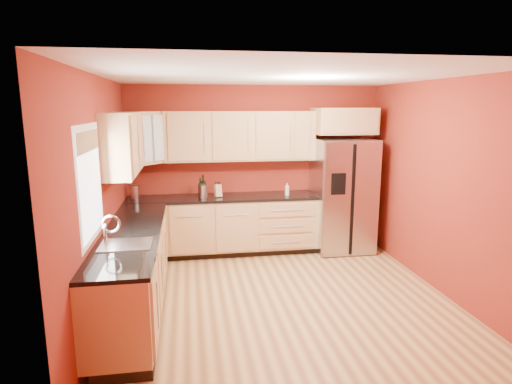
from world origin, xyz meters
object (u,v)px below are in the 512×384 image
wine_bottle_a (200,187)px  knife_block (218,191)px  canister_left (135,192)px  soap_dispenser (287,189)px  refrigerator (342,195)px

wine_bottle_a → knife_block: (0.26, -0.02, -0.05)m
knife_block → canister_left: bearing=158.2°
wine_bottle_a → soap_dispenser: bearing=-3.1°
wine_bottle_a → knife_block: size_ratio=1.54×
canister_left → wine_bottle_a: 0.97m
wine_bottle_a → soap_dispenser: wine_bottle_a is taller
canister_left → refrigerator: bearing=-2.0°
soap_dispenser → canister_left: bearing=177.1°
knife_block → soap_dispenser: size_ratio=1.03×
refrigerator → canister_left: refrigerator is taller
wine_bottle_a → soap_dispenser: (1.33, -0.07, -0.05)m
canister_left → soap_dispenser: (2.30, -0.12, -0.01)m
knife_block → wine_bottle_a: bearing=156.6°
refrigerator → knife_block: (-1.97, 0.05, 0.13)m
knife_block → soap_dispenser: 1.07m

